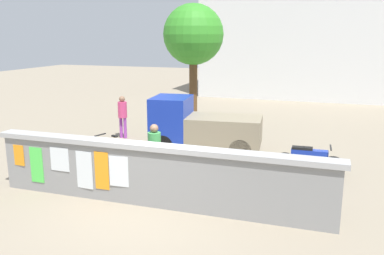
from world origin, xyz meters
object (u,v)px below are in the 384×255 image
object	(u,v)px
person_bystander	(123,113)
bicycle_far	(112,154)
auto_rickshaw_truck	(200,126)
person_walking	(155,148)
tree_roadside	(193,35)
motorcycle	(308,159)
bicycle_near	(241,173)

from	to	relation	value
person_bystander	bicycle_far	bearing A→B (deg)	-67.95
auto_rickshaw_truck	person_bystander	world-z (taller)	auto_rickshaw_truck
auto_rickshaw_truck	person_walking	bearing A→B (deg)	-94.53
tree_roadside	auto_rickshaw_truck	bearing A→B (deg)	-68.98
motorcycle	bicycle_near	size ratio (longest dim) A/B	1.14
auto_rickshaw_truck	motorcycle	world-z (taller)	auto_rickshaw_truck
bicycle_far	auto_rickshaw_truck	bearing A→B (deg)	45.63
person_bystander	bicycle_near	bearing A→B (deg)	-34.25
bicycle_near	auto_rickshaw_truck	bearing A→B (deg)	125.83
bicycle_near	person_bystander	bearing A→B (deg)	145.75
bicycle_near	person_bystander	size ratio (longest dim) A/B	1.03
bicycle_far	person_bystander	xyz separation A→B (m)	(-1.26, 3.10, 0.62)
auto_rickshaw_truck	bicycle_far	distance (m)	3.08
auto_rickshaw_truck	person_walking	xyz separation A→B (m)	(-0.25, -3.20, 0.09)
tree_roadside	person_bystander	bearing A→B (deg)	-114.62
bicycle_near	tree_roadside	xyz separation A→B (m)	(-3.68, 7.21, 3.47)
person_walking	person_bystander	xyz separation A→B (m)	(-3.12, 4.13, 0.00)
person_walking	tree_roadside	bearing A→B (deg)	100.87
auto_rickshaw_truck	tree_roadside	size ratio (longest dim) A/B	0.72
bicycle_far	bicycle_near	bearing A→B (deg)	-7.35
motorcycle	bicycle_far	distance (m)	5.73
person_walking	bicycle_far	bearing A→B (deg)	151.08
motorcycle	person_bystander	xyz separation A→B (m)	(-6.91, 2.16, 0.52)
person_walking	person_bystander	world-z (taller)	same
person_walking	bicycle_near	bearing A→B (deg)	13.01
motorcycle	bicycle_near	xyz separation A→B (m)	(-1.59, -1.47, -0.10)
bicycle_near	person_walking	xyz separation A→B (m)	(-2.20, -0.51, 0.62)
person_walking	person_bystander	bearing A→B (deg)	127.09
person_bystander	motorcycle	bearing A→B (deg)	-17.32
person_bystander	tree_roadside	xyz separation A→B (m)	(1.64, 3.58, 2.85)
bicycle_far	person_walking	xyz separation A→B (m)	(1.87, -1.03, 0.62)
motorcycle	bicycle_near	world-z (taller)	bicycle_near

